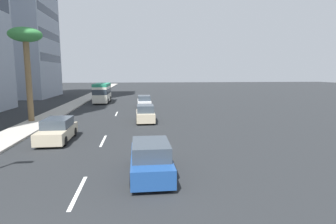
{
  "coord_description": "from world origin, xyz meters",
  "views": [
    {
      "loc": [
        -4.99,
        -2.42,
        4.77
      ],
      "look_at": [
        16.87,
        -4.93,
        1.57
      ],
      "focal_mm": 29.0,
      "sensor_mm": 36.0,
      "label": 1
    }
  ],
  "objects": [
    {
      "name": "lane_stripe_mid",
      "position": [
        14.04,
        0.0,
        0.01
      ],
      "size": [
        3.2,
        0.16,
        0.01
      ],
      "primitive_type": "cube",
      "color": "silver",
      "rests_on": "ground_plane"
    },
    {
      "name": "lane_stripe_far",
      "position": [
        26.87,
        0.0,
        0.01
      ],
      "size": [
        3.2,
        0.16,
        0.01
      ],
      "primitive_type": "cube",
      "color": "silver",
      "rests_on": "ground_plane"
    },
    {
      "name": "car_second",
      "position": [
        21.25,
        -3.2,
        0.79
      ],
      "size": [
        4.18,
        1.8,
        1.68
      ],
      "color": "beige",
      "rests_on": "ground_plane"
    },
    {
      "name": "palm_tree",
      "position": [
        22.24,
        7.79,
        7.59
      ],
      "size": [
        2.98,
        2.98,
        8.79
      ],
      "color": "brown",
      "rests_on": "sidewalk_right"
    },
    {
      "name": "car_lead",
      "position": [
        32.76,
        -3.4,
        0.77
      ],
      "size": [
        4.6,
        1.89,
        1.63
      ],
      "color": "white",
      "rests_on": "ground_plane"
    },
    {
      "name": "car_fifth",
      "position": [
        7.23,
        -3.01,
        0.77
      ],
      "size": [
        4.57,
        1.89,
        1.63
      ],
      "color": "#1E478C",
      "rests_on": "ground_plane"
    },
    {
      "name": "ground_plane",
      "position": [
        31.5,
        0.0,
        0.0
      ],
      "size": [
        198.0,
        198.0,
        0.0
      ],
      "primitive_type": "plane",
      "color": "#26282B"
    },
    {
      "name": "sidewalk_right",
      "position": [
        31.5,
        7.03,
        0.07
      ],
      "size": [
        162.0,
        2.72,
        0.15
      ],
      "primitive_type": "cube",
      "color": "#B2ADA3",
      "rests_on": "ground_plane"
    },
    {
      "name": "lane_stripe_near",
      "position": [
        5.71,
        0.0,
        0.01
      ],
      "size": [
        3.2,
        0.16,
        0.01
      ],
      "primitive_type": "cube",
      "color": "silver",
      "rests_on": "ground_plane"
    },
    {
      "name": "minibus_third",
      "position": [
        39.31,
        3.11,
        1.69
      ],
      "size": [
        7.0,
        2.3,
        3.08
      ],
      "rotation": [
        0.0,
        0.0,
        3.14
      ],
      "color": "silver",
      "rests_on": "ground_plane"
    },
    {
      "name": "office_tower_far",
      "position": [
        51.45,
        19.25,
        15.06
      ],
      "size": [
        13.79,
        10.18,
        30.12
      ],
      "color": "#99A3B2",
      "rests_on": "ground_plane"
    },
    {
      "name": "car_fourth",
      "position": [
        14.48,
        3.2,
        0.75
      ],
      "size": [
        4.59,
        1.92,
        1.58
      ],
      "rotation": [
        0.0,
        0.0,
        3.14
      ],
      "color": "beige",
      "rests_on": "ground_plane"
    }
  ]
}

